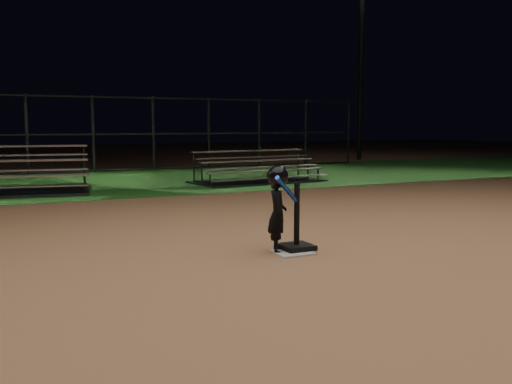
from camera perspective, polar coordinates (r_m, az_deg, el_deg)
name	(u,v)px	position (r m, az deg, el deg)	size (l,w,h in m)	color
ground	(292,253)	(7.03, 3.61, -6.14)	(80.00, 80.00, 0.00)	#B0784F
grass_strip	(114,181)	(16.38, -13.97, 1.11)	(60.00, 8.00, 0.01)	#23611F
home_plate	(292,252)	(7.03, 3.61, -6.04)	(0.45, 0.45, 0.02)	beige
batting_tee	(297,237)	(7.12, 4.08, -4.47)	(0.38, 0.38, 0.84)	black
child_batter	(278,207)	(6.96, 2.19, -1.48)	(0.48, 0.52, 1.07)	black
bleacher_right	(258,176)	(15.46, 0.24, 1.61)	(3.64, 2.01, 0.86)	#BABABF
backstop_fence	(93,134)	(19.25, -15.97, 5.57)	(20.08, 0.08, 2.50)	#38383D
light_pole_right	(362,47)	(26.17, 10.56, 14.09)	(0.90, 0.53, 8.30)	#2D2D30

